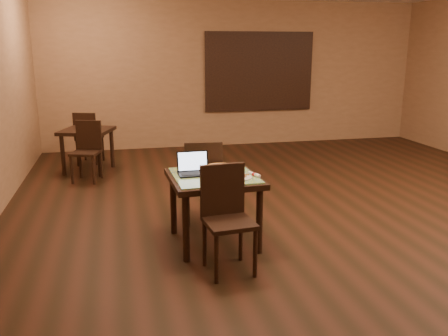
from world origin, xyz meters
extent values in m
plane|color=black|center=(0.00, 0.00, 0.00)|extent=(10.00, 10.00, 0.00)
cube|color=#99714E|center=(0.00, 5.00, 1.50)|extent=(8.00, 0.02, 3.00)
cube|color=#22547E|center=(0.50, 4.97, 1.55)|extent=(2.20, 0.04, 1.50)
cube|color=black|center=(0.50, 4.95, 1.55)|extent=(2.34, 0.02, 1.64)
cylinder|color=black|center=(-1.89, -0.52, 0.35)|extent=(0.07, 0.07, 0.71)
cylinder|color=black|center=(-1.92, 0.24, 0.35)|extent=(0.07, 0.07, 0.71)
cylinder|color=black|center=(-1.13, -0.49, 0.35)|extent=(0.07, 0.07, 0.71)
cylinder|color=black|center=(-1.16, 0.27, 0.35)|extent=(0.07, 0.07, 0.71)
cube|color=black|center=(-1.52, -0.12, 0.72)|extent=(0.96, 0.96, 0.06)
cube|color=#195CA6|center=(-1.52, -0.12, 0.76)|extent=(0.88, 0.88, 0.02)
cylinder|color=black|center=(-1.69, -1.03, 0.23)|extent=(0.04, 0.04, 0.47)
cylinder|color=black|center=(-1.73, -0.66, 0.23)|extent=(0.04, 0.04, 0.47)
cylinder|color=black|center=(-1.32, -0.99, 0.23)|extent=(0.04, 0.04, 0.47)
cylinder|color=black|center=(-1.36, -0.62, 0.23)|extent=(0.04, 0.04, 0.47)
cube|color=black|center=(-1.52, -0.82, 0.49)|extent=(0.48, 0.48, 0.04)
cube|color=black|center=(-1.55, -0.63, 0.76)|extent=(0.44, 0.09, 0.50)
cylinder|color=black|center=(-1.32, 0.75, 0.23)|extent=(0.04, 0.04, 0.47)
cylinder|color=black|center=(-1.36, 0.37, 0.23)|extent=(0.04, 0.04, 0.47)
cylinder|color=black|center=(-1.69, 0.78, 0.23)|extent=(0.04, 0.04, 0.47)
cylinder|color=black|center=(-1.73, 0.41, 0.23)|extent=(0.04, 0.04, 0.47)
cube|color=black|center=(-1.52, 0.58, 0.49)|extent=(0.48, 0.48, 0.04)
cube|color=black|center=(-1.54, 0.38, 0.76)|extent=(0.44, 0.08, 0.50)
cube|color=black|center=(-1.72, -0.07, 0.77)|extent=(0.34, 0.24, 0.02)
cube|color=black|center=(-1.72, 0.04, 0.88)|extent=(0.34, 0.05, 0.22)
cube|color=silver|center=(-1.72, 0.04, 0.88)|extent=(0.31, 0.04, 0.19)
cylinder|color=white|center=(-1.30, -0.30, 0.77)|extent=(0.28, 0.28, 0.02)
cylinder|color=silver|center=(-1.40, 0.12, 0.77)|extent=(0.38, 0.38, 0.01)
cylinder|color=beige|center=(-1.40, 0.12, 0.78)|extent=(0.32, 0.32, 0.02)
torus|color=#B37A39|center=(-1.40, 0.12, 0.78)|extent=(0.33, 0.33, 0.02)
cube|color=silver|center=(-1.38, 0.10, 0.79)|extent=(0.15, 0.26, 0.01)
cylinder|color=white|center=(-1.12, -0.26, 0.78)|extent=(0.10, 0.17, 0.04)
cylinder|color=#A51415|center=(-1.12, -0.26, 0.78)|extent=(0.05, 0.04, 0.04)
cylinder|color=black|center=(-3.39, 3.14, 0.34)|extent=(0.07, 0.07, 0.69)
cylinder|color=black|center=(-3.20, 3.73, 0.34)|extent=(0.07, 0.07, 0.69)
cylinder|color=black|center=(-2.80, 2.94, 0.34)|extent=(0.07, 0.07, 0.69)
cylinder|color=black|center=(-2.61, 3.53, 0.34)|extent=(0.07, 0.07, 0.69)
cube|color=black|center=(-3.00, 3.33, 0.70)|extent=(0.98, 0.98, 0.06)
cylinder|color=black|center=(-3.22, 2.59, 0.22)|extent=(0.04, 0.04, 0.44)
cylinder|color=black|center=(-3.11, 2.92, 0.22)|extent=(0.04, 0.04, 0.44)
cylinder|color=black|center=(-2.89, 2.48, 0.22)|extent=(0.04, 0.04, 0.44)
cylinder|color=black|center=(-2.78, 2.81, 0.22)|extent=(0.04, 0.04, 0.44)
cube|color=black|center=(-3.00, 2.70, 0.46)|extent=(0.52, 0.52, 0.04)
cube|color=black|center=(-2.94, 2.88, 0.71)|extent=(0.40, 0.17, 0.47)
cylinder|color=black|center=(-2.78, 4.07, 0.22)|extent=(0.04, 0.04, 0.44)
cylinder|color=black|center=(-2.89, 3.74, 0.22)|extent=(0.04, 0.04, 0.44)
cylinder|color=black|center=(-3.11, 4.18, 0.22)|extent=(0.04, 0.04, 0.44)
cylinder|color=black|center=(-3.22, 3.85, 0.22)|extent=(0.04, 0.04, 0.44)
cube|color=black|center=(-3.00, 3.96, 0.46)|extent=(0.52, 0.52, 0.04)
cube|color=black|center=(-3.06, 3.79, 0.71)|extent=(0.40, 0.17, 0.47)
camera|label=1|loc=(-2.48, -4.83, 2.08)|focal=38.00mm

